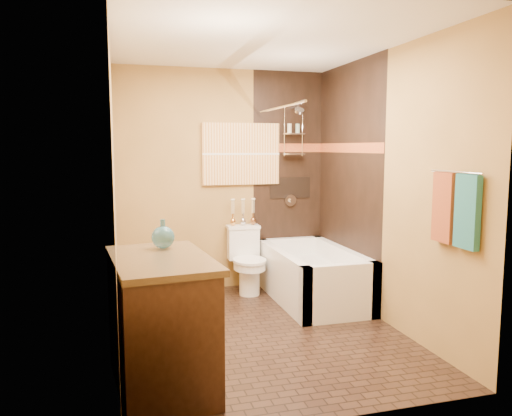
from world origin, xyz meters
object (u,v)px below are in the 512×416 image
object	(u,v)px
vanity	(161,322)
bathtub	(312,280)
sunset_painting	(241,154)
toilet	(247,259)

from	to	relation	value
vanity	bathtub	bearing A→B (deg)	35.88
sunset_painting	vanity	size ratio (longest dim) A/B	0.83
bathtub	toilet	bearing A→B (deg)	141.69
sunset_painting	vanity	distance (m)	2.76
toilet	sunset_painting	bearing A→B (deg)	91.18
bathtub	vanity	xyz separation A→B (m)	(-1.72, -1.54, 0.23)
sunset_painting	toilet	size ratio (longest dim) A/B	1.22
bathtub	toilet	distance (m)	0.78
toilet	vanity	distance (m)	2.31
sunset_painting	bathtub	size ratio (longest dim) A/B	0.60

